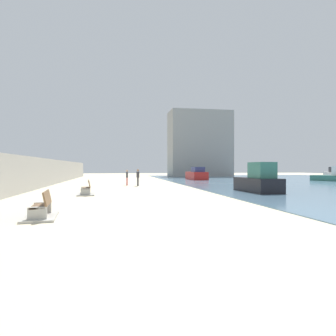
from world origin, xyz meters
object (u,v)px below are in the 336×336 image
at_px(boat_nearest, 263,174).
at_px(boat_far_left, 197,175).
at_px(bench_far, 86,191).
at_px(boat_distant, 333,174).
at_px(boat_far_right, 259,181).
at_px(person_standing, 138,176).
at_px(person_walking, 127,176).
at_px(bench_near, 41,212).

relative_size(boat_nearest, boat_far_left, 1.01).
distance_m(bench_far, boat_nearest, 34.94).
distance_m(bench_far, boat_distant, 42.32).
xyz_separation_m(boat_far_right, boat_nearest, (13.39, 24.23, -0.05)).
height_order(person_standing, boat_nearest, boat_nearest).
height_order(bench_far, person_standing, person_standing).
relative_size(bench_far, person_walking, 1.39).
relative_size(bench_near, boat_far_left, 0.43).
bearing_deg(person_standing, boat_nearest, 35.76).
xyz_separation_m(bench_near, boat_far_right, (12.83, 8.54, 0.59)).
height_order(bench_far, boat_nearest, boat_nearest).
bearing_deg(person_standing, person_walking, 134.02).
xyz_separation_m(person_walking, boat_far_right, (9.06, -9.84, -0.08)).
bearing_deg(bench_near, person_walking, 78.41).
relative_size(bench_near, person_walking, 1.40).
xyz_separation_m(bench_near, person_standing, (4.78, 17.33, 0.72)).
xyz_separation_m(person_standing, boat_nearest, (21.44, 15.44, -0.18)).
distance_m(person_standing, boat_distant, 34.91).
bearing_deg(boat_far_right, boat_distant, 42.02).
relative_size(person_standing, boat_distant, 0.26).
distance_m(bench_near, boat_far_right, 15.42).
xyz_separation_m(person_walking, boat_nearest, (22.45, 14.40, -0.13)).
distance_m(person_walking, boat_distant, 35.48).
bearing_deg(boat_far_left, person_walking, -132.72).
height_order(bench_far, boat_far_left, boat_far_left).
bearing_deg(bench_near, person_standing, 74.59).
bearing_deg(boat_far_left, boat_nearest, 14.62).
relative_size(bench_near, boat_far_right, 0.51).
distance_m(bench_far, person_walking, 9.99).
xyz_separation_m(bench_far, boat_distant, (36.41, 21.55, 0.49)).
bearing_deg(bench_near, boat_distant, 39.34).
height_order(boat_far_right, boat_far_left, boat_far_right).
distance_m(person_walking, boat_nearest, 26.67).
bearing_deg(boat_far_right, person_walking, 132.65).
relative_size(person_standing, boat_nearest, 0.32).
relative_size(bench_far, boat_distant, 0.35).
bearing_deg(boat_far_right, boat_far_left, 86.38).
bearing_deg(bench_far, boat_far_right, -1.63).
height_order(bench_near, boat_distant, boat_distant).
bearing_deg(boat_nearest, person_walking, -147.32).
height_order(person_walking, boat_far_right, boat_far_right).
xyz_separation_m(bench_far, person_walking, (3.05, 9.49, 0.67)).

